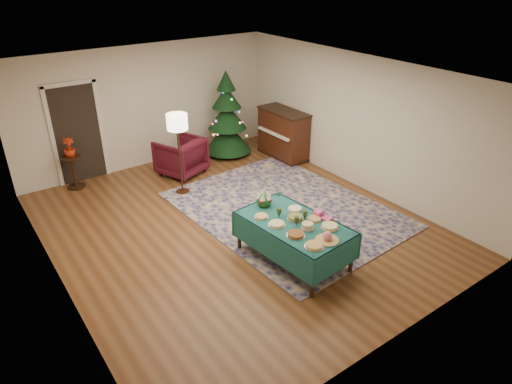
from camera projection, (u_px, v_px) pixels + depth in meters
room_shell at (233, 156)px, 7.66m from camera, size 7.00×7.00×7.00m
doorway at (77, 132)px, 9.46m from camera, size 1.08×0.04×2.16m
rug at (285, 209)px, 8.75m from camera, size 3.42×4.37×0.02m
buffet_table at (294, 230)px, 7.06m from camera, size 1.22×1.89×0.70m
platter_0 at (314, 246)px, 6.40m from camera, size 0.28×0.28×0.04m
platter_1 at (327, 237)px, 6.52m from camera, size 0.35×0.35×0.15m
platter_2 at (330, 227)px, 6.84m from camera, size 0.28×0.28×0.06m
platter_3 at (296, 235)px, 6.65m from camera, size 0.28×0.28×0.05m
platter_4 at (307, 226)px, 6.81m from camera, size 0.20×0.20×0.09m
platter_5 at (314, 219)px, 7.05m from camera, size 0.24×0.24×0.04m
platter_6 at (277, 224)px, 6.91m from camera, size 0.27×0.27×0.05m
platter_7 at (295, 218)px, 7.06m from camera, size 0.26×0.26×0.07m
platter_8 at (295, 209)px, 7.33m from camera, size 0.24×0.24×0.04m
platter_9 at (261, 217)px, 7.12m from camera, size 0.23×0.23×0.04m
goblet_0 at (279, 212)px, 7.10m from camera, size 0.07×0.07×0.16m
goblet_1 at (305, 215)px, 7.02m from camera, size 0.07×0.07×0.16m
goblet_2 at (297, 221)px, 6.86m from camera, size 0.07×0.07×0.16m
napkin_stack at (327, 219)px, 7.06m from camera, size 0.15×0.15×0.04m
gift_box at (318, 214)px, 7.14m from camera, size 0.12×0.12×0.09m
centerpiece at (264, 199)px, 7.41m from camera, size 0.25×0.25×0.29m
armchair at (181, 155)px, 10.02m from camera, size 1.13×1.10×0.91m
floor_lamp at (177, 127)px, 8.76m from camera, size 0.40×0.40×1.67m
side_table at (74, 173)px, 9.46m from camera, size 0.39×0.39×0.70m
potted_plant at (70, 152)px, 9.24m from camera, size 0.22×0.40×0.22m
christmas_tree at (227, 118)px, 10.84m from camera, size 1.43×1.43×2.04m
piano at (283, 134)px, 10.85m from camera, size 0.64×1.34×1.15m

